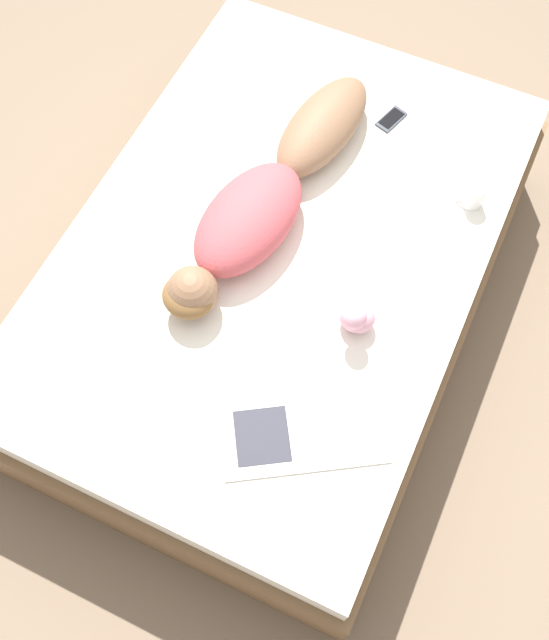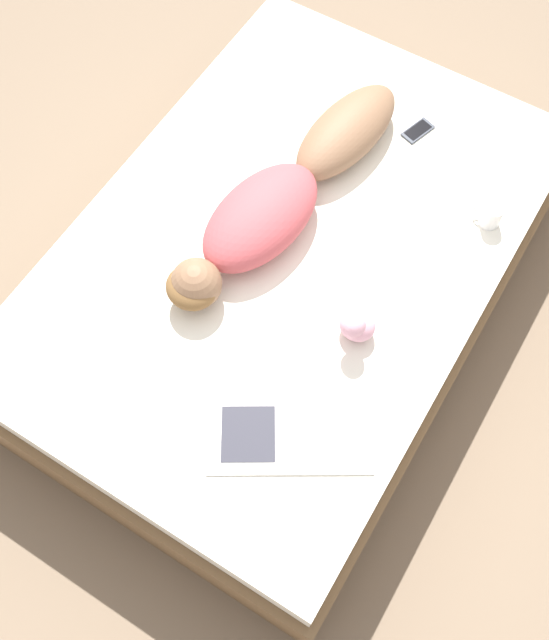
# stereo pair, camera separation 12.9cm
# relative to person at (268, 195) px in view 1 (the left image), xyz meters

# --- Properties ---
(ground_plane) EXTENTS (12.00, 12.00, 0.00)m
(ground_plane) POSITION_rel_person_xyz_m (-0.09, 0.12, -0.63)
(ground_plane) COLOR #7A6651
(bed) EXTENTS (1.54, 2.25, 0.54)m
(bed) POSITION_rel_person_xyz_m (-0.09, 0.12, -0.36)
(bed) COLOR brown
(bed) RESTS_ON ground_plane
(person) EXTENTS (0.41, 1.28, 0.19)m
(person) POSITION_rel_person_xyz_m (0.00, 0.00, 0.00)
(person) COLOR brown
(person) RESTS_ON bed
(open_magazine) EXTENTS (0.61, 0.52, 0.01)m
(open_magazine) POSITION_rel_person_xyz_m (-0.48, 0.76, -0.09)
(open_magazine) COLOR silver
(open_magazine) RESTS_ON bed
(coffee_mug) EXTENTS (0.11, 0.08, 0.10)m
(coffee_mug) POSITION_rel_person_xyz_m (-0.69, -0.35, -0.04)
(coffee_mug) COLOR white
(coffee_mug) RESTS_ON bed
(cell_phone) EXTENTS (0.10, 0.15, 0.01)m
(cell_phone) POSITION_rel_person_xyz_m (-0.27, -0.60, -0.09)
(cell_phone) COLOR #333842
(cell_phone) RESTS_ON bed
(plush_toy) EXTENTS (0.13, 0.14, 0.18)m
(plush_toy) POSITION_rel_person_xyz_m (-0.49, 0.32, -0.01)
(plush_toy) COLOR #DB9EB2
(plush_toy) RESTS_ON bed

